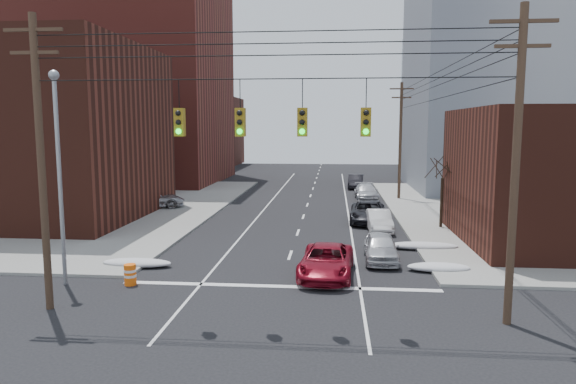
% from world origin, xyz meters
% --- Properties ---
extents(ground, '(160.00, 160.00, 0.00)m').
position_xyz_m(ground, '(0.00, 0.00, 0.00)').
color(ground, black).
rests_on(ground, ground).
extents(building_brick_tall, '(24.00, 20.00, 30.00)m').
position_xyz_m(building_brick_tall, '(-24.00, 48.00, 15.00)').
color(building_brick_tall, maroon).
rests_on(building_brick_tall, ground).
extents(building_brick_near, '(20.00, 16.00, 13.00)m').
position_xyz_m(building_brick_near, '(-22.00, 22.00, 6.50)').
color(building_brick_near, '#481E15').
rests_on(building_brick_near, ground).
extents(building_brick_far, '(22.00, 18.00, 12.00)m').
position_xyz_m(building_brick_far, '(-26.00, 74.00, 6.00)').
color(building_brick_far, '#481E15').
rests_on(building_brick_far, ground).
extents(building_office, '(22.00, 20.00, 25.00)m').
position_xyz_m(building_office, '(22.00, 44.00, 12.50)').
color(building_office, gray).
rests_on(building_office, ground).
extents(building_glass, '(20.00, 18.00, 22.00)m').
position_xyz_m(building_glass, '(24.00, 70.00, 11.00)').
color(building_glass, gray).
rests_on(building_glass, ground).
extents(utility_pole_left, '(2.20, 0.28, 11.00)m').
position_xyz_m(utility_pole_left, '(-8.50, 3.00, 5.78)').
color(utility_pole_left, '#473323').
rests_on(utility_pole_left, ground).
extents(utility_pole_right, '(2.20, 0.28, 11.00)m').
position_xyz_m(utility_pole_right, '(8.50, 3.00, 5.78)').
color(utility_pole_right, '#473323').
rests_on(utility_pole_right, ground).
extents(utility_pole_far, '(2.20, 0.28, 11.00)m').
position_xyz_m(utility_pole_far, '(8.50, 34.00, 5.78)').
color(utility_pole_far, '#473323').
rests_on(utility_pole_far, ground).
extents(traffic_signals, '(17.00, 0.42, 2.02)m').
position_xyz_m(traffic_signals, '(0.10, 2.97, 7.17)').
color(traffic_signals, black).
rests_on(traffic_signals, ground).
extents(street_light, '(0.44, 0.44, 9.32)m').
position_xyz_m(street_light, '(-9.50, 6.00, 5.54)').
color(street_light, gray).
rests_on(street_light, ground).
extents(bare_tree, '(2.09, 2.20, 4.93)m').
position_xyz_m(bare_tree, '(9.59, 20.00, 2.32)').
color(bare_tree, black).
rests_on(bare_tree, ground).
extents(snow_nw, '(3.50, 1.08, 0.42)m').
position_xyz_m(snow_nw, '(-7.40, 9.00, 0.21)').
color(snow_nw, silver).
rests_on(snow_nw, ground).
extents(snow_ne, '(3.00, 1.08, 0.42)m').
position_xyz_m(snow_ne, '(7.40, 9.50, 0.21)').
color(snow_ne, silver).
rests_on(snow_ne, ground).
extents(snow_east_far, '(4.00, 1.08, 0.42)m').
position_xyz_m(snow_east_far, '(7.40, 14.00, 0.21)').
color(snow_east_far, silver).
rests_on(snow_east_far, ground).
extents(red_pickup, '(2.72, 5.30, 1.43)m').
position_xyz_m(red_pickup, '(2.02, 8.26, 0.72)').
color(red_pickup, maroon).
rests_on(red_pickup, ground).
extents(parked_car_a, '(1.81, 4.30, 1.45)m').
position_xyz_m(parked_car_a, '(4.80, 11.23, 0.73)').
color(parked_car_a, silver).
rests_on(parked_car_a, ground).
extents(parked_car_b, '(1.62, 4.27, 1.39)m').
position_xyz_m(parked_car_b, '(5.36, 19.02, 0.70)').
color(parked_car_b, silver).
rests_on(parked_car_b, ground).
extents(parked_car_c, '(2.85, 5.57, 1.50)m').
position_xyz_m(parked_car_c, '(4.80, 22.03, 0.75)').
color(parked_car_c, black).
rests_on(parked_car_c, ground).
extents(parked_car_d, '(2.26, 5.12, 1.46)m').
position_xyz_m(parked_car_d, '(5.42, 33.80, 0.73)').
color(parked_car_d, '#B8B9BD').
rests_on(parked_car_d, ground).
extents(parked_car_e, '(1.71, 3.76, 1.25)m').
position_xyz_m(parked_car_e, '(5.61, 34.80, 0.63)').
color(parked_car_e, maroon).
rests_on(parked_car_e, ground).
extents(parked_car_f, '(1.95, 4.79, 1.55)m').
position_xyz_m(parked_car_f, '(4.80, 42.89, 0.77)').
color(parked_car_f, black).
rests_on(parked_car_f, ground).
extents(lot_car_a, '(4.51, 2.35, 1.41)m').
position_xyz_m(lot_car_a, '(-15.83, 18.69, 0.86)').
color(lot_car_a, silver).
rests_on(lot_car_a, sidewalk_nw).
extents(lot_car_b, '(5.45, 3.61, 1.39)m').
position_xyz_m(lot_car_b, '(-12.71, 26.50, 0.85)').
color(lot_car_b, '#ACABB0').
rests_on(lot_car_b, sidewalk_nw).
extents(lot_car_c, '(4.84, 3.52, 1.30)m').
position_xyz_m(lot_car_c, '(-16.75, 20.94, 0.80)').
color(lot_car_c, black).
rests_on(lot_car_c, sidewalk_nw).
extents(lot_car_d, '(4.72, 3.29, 1.49)m').
position_xyz_m(lot_car_d, '(-16.79, 25.43, 0.90)').
color(lot_car_d, '#B6B6BB').
rests_on(lot_car_d, sidewalk_nw).
extents(construction_barrel, '(0.70, 0.70, 0.93)m').
position_xyz_m(construction_barrel, '(-6.58, 6.14, 0.48)').
color(construction_barrel, '#FF600D').
rests_on(construction_barrel, ground).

